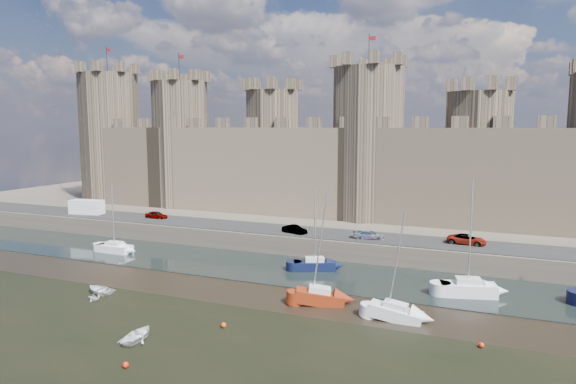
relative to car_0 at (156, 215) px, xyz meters
The scene contains 21 objects.
ground 44.33m from the car_0, 51.32° to the right, with size 160.00×160.00×0.00m, color black.
water_channel 29.73m from the car_0, 20.83° to the right, with size 160.00×12.00×0.08m, color black.
quay 37.64m from the car_0, 42.68° to the left, with size 160.00×60.00×2.50m, color #4C443A.
road 27.65m from the car_0, ahead, with size 160.00×7.00×0.10m, color black.
castle 31.37m from the car_0, 26.53° to the left, with size 108.50×11.00×29.00m.
car_0 is the anchor object (origin of this frame).
car_1 23.99m from the car_0, ahead, with size 1.24×3.55×1.17m, color gray.
car_2 33.90m from the car_0, ahead, with size 1.59×3.91×1.13m, color gray.
car_3 45.46m from the car_0, ahead, with size 2.10×4.56×1.27m, color gray.
van 13.00m from the car_0, behind, with size 5.38×2.15×2.35m, color white.
sailboat_0 12.08m from the car_0, 80.67° to the right, with size 4.93×2.00×9.14m.
sailboat_1 30.94m from the car_0, 17.88° to the right, with size 5.16×3.63×9.65m.
sailboat_2 48.06m from the car_0, 14.80° to the right, with size 5.69×3.36×11.51m.
sailboat_4 39.18m from the car_0, 30.71° to the right, with size 4.96×3.19×10.81m.
sailboat_5 46.22m from the car_0, 27.34° to the right, with size 4.59×1.81×9.87m.
dinghy_2 40.55m from the car_0, 55.23° to the right, with size 2.36×0.68×3.30m, color white.
dinghy_3 30.72m from the car_0, 64.30° to the right, with size 1.09×0.67×1.27m, color white.
dinghy_6 28.51m from the car_0, 64.37° to the right, with size 2.20×0.64×3.08m, color silver.
buoy_1 40.10m from the car_0, 45.40° to the right, with size 0.46×0.46×0.46m, color #F5430A.
buoy_3 54.03m from the car_0, 26.86° to the right, with size 0.43×0.43×0.43m, color red.
buoy_4 45.30m from the car_0, 55.83° to the right, with size 0.45×0.45×0.45m, color red.
Camera 1 is at (21.20, -29.78, 16.71)m, focal length 32.00 mm.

